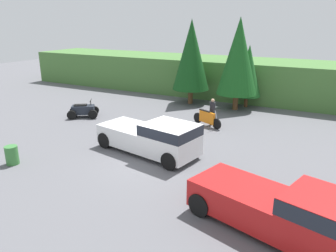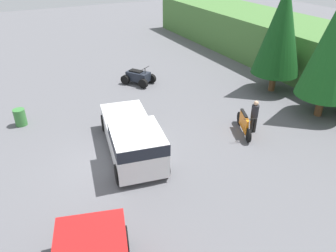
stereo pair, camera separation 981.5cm
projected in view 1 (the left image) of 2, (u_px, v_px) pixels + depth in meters
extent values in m
plane|color=#5B5B60|center=(154.00, 162.00, 15.45)|extent=(80.00, 80.00, 0.00)
cube|color=#477538|center=(247.00, 79.00, 28.41)|extent=(44.00, 6.00, 3.17)
cylinder|color=brown|center=(190.00, 96.00, 26.28)|extent=(0.39, 0.39, 1.18)
cone|color=#144719|center=(191.00, 55.00, 25.28)|extent=(2.88, 2.88, 5.36)
cylinder|color=brown|center=(235.00, 102.00, 24.48)|extent=(0.40, 0.40, 1.20)
cone|color=#19561E|center=(238.00, 56.00, 23.46)|extent=(2.94, 2.94, 5.48)
cylinder|color=brown|center=(246.00, 101.00, 25.30)|extent=(0.28, 0.28, 0.85)
cone|color=#236628|center=(248.00, 71.00, 24.58)|extent=(2.07, 2.07, 3.86)
cube|color=red|center=(332.00, 226.00, 9.01)|extent=(3.02, 2.61, 1.53)
cube|color=#1E232D|center=(335.00, 210.00, 8.86)|extent=(3.04, 2.63, 0.49)
cube|color=red|center=(241.00, 198.00, 10.98)|extent=(3.57, 2.76, 0.96)
cylinder|color=black|center=(230.00, 186.00, 12.38)|extent=(0.87, 0.49, 0.82)
cylinder|color=black|center=(200.00, 204.00, 11.13)|extent=(0.87, 0.49, 0.82)
cube|color=white|center=(170.00, 140.00, 15.48)|extent=(2.74, 2.39, 1.53)
cube|color=#1E232D|center=(170.00, 130.00, 15.33)|extent=(2.76, 2.41, 0.49)
cube|color=white|center=(130.00, 134.00, 17.16)|extent=(3.27, 2.48, 0.96)
cylinder|color=black|center=(193.00, 149.00, 15.94)|extent=(0.86, 0.42, 0.82)
cylinder|color=black|center=(170.00, 161.00, 14.59)|extent=(0.86, 0.42, 0.82)
cylinder|color=black|center=(129.00, 131.00, 18.48)|extent=(0.86, 0.42, 0.82)
cylinder|color=black|center=(105.00, 140.00, 17.13)|extent=(0.86, 0.42, 0.82)
cylinder|color=black|center=(217.00, 124.00, 20.07)|extent=(0.65, 0.36, 0.67)
cylinder|color=black|center=(198.00, 118.00, 21.35)|extent=(0.65, 0.36, 0.67)
cube|color=orange|center=(207.00, 117.00, 20.64)|extent=(1.22, 0.66, 0.73)
cylinder|color=#B7B7BC|center=(216.00, 117.00, 19.98)|extent=(0.30, 0.17, 0.82)
cylinder|color=black|center=(217.00, 111.00, 19.85)|extent=(0.28, 0.56, 0.04)
cube|color=black|center=(205.00, 111.00, 20.68)|extent=(0.90, 0.51, 0.06)
cylinder|color=black|center=(95.00, 110.00, 23.19)|extent=(0.63, 0.52, 0.61)
cylinder|color=black|center=(93.00, 114.00, 22.23)|extent=(0.63, 0.52, 0.61)
cylinder|color=black|center=(74.00, 111.00, 23.06)|extent=(0.63, 0.52, 0.61)
cylinder|color=black|center=(72.00, 115.00, 22.10)|extent=(0.63, 0.52, 0.61)
cube|color=#1E232D|center=(83.00, 110.00, 22.58)|extent=(1.68, 1.48, 0.58)
cylinder|color=black|center=(91.00, 103.00, 22.49)|extent=(0.07, 0.07, 0.35)
cylinder|color=black|center=(91.00, 100.00, 22.43)|extent=(0.56, 0.81, 0.04)
cube|color=black|center=(80.00, 105.00, 22.46)|extent=(0.97, 0.85, 0.08)
cylinder|color=black|center=(213.00, 118.00, 21.02)|extent=(0.19, 0.19, 0.84)
cylinder|color=black|center=(211.00, 119.00, 20.87)|extent=(0.19, 0.19, 0.84)
cylinder|color=#232328|center=(212.00, 107.00, 20.72)|extent=(0.38, 0.38, 0.63)
sphere|color=tan|center=(213.00, 100.00, 20.59)|extent=(0.25, 0.25, 0.23)
cylinder|color=#387A38|center=(12.00, 155.00, 15.15)|extent=(0.58, 0.58, 0.88)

